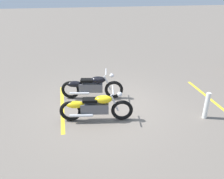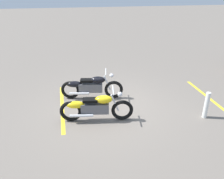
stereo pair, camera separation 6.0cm
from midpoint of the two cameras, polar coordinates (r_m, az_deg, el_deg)
name	(u,v)px [view 2 (the right image)]	position (r m, az deg, el deg)	size (l,w,h in m)	color
ground_plane	(106,107)	(7.89, -1.77, -4.37)	(60.00, 60.00, 0.00)	slate
motorcycle_bright_foreground	(95,107)	(6.99, -4.56, -4.37)	(2.23, 0.62, 1.04)	black
motorcycle_dark_foreground	(90,87)	(8.30, -5.57, 0.72)	(2.22, 0.63, 1.04)	black
bollard_post	(206,105)	(7.68, 22.04, -3.62)	(0.14, 0.14, 0.87)	white
parking_stripe_near	(62,107)	(8.09, -12.36, -4.19)	(3.20, 0.12, 0.01)	yellow
parking_stripe_mid	(210,99)	(9.11, 22.87, -2.16)	(3.20, 0.12, 0.01)	yellow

